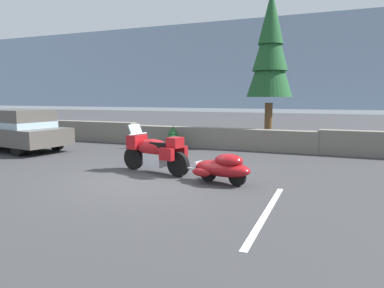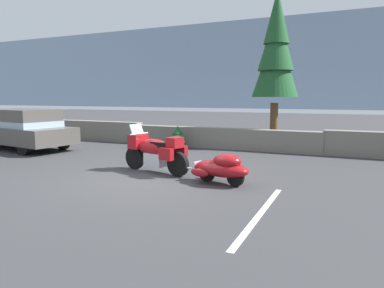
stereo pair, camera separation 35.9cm
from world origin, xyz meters
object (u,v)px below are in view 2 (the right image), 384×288
Objects in this scene: pine_tree_tall at (276,49)px; suv_at_left_edge at (23,129)px; touring_motorcycle at (155,151)px; car_shaped_trailer at (221,167)px.

suv_at_left_edge is at bearing -152.59° from pine_tree_tall.
touring_motorcycle is 0.45× the size of suv_at_left_edge.
touring_motorcycle is 1.03× the size of car_shaped_trailer.
touring_motorcycle is 7.55m from pine_tree_tall.
suv_at_left_edge is (-9.29, 2.15, 0.43)m from car_shaped_trailer.
car_shaped_trailer is at bearing -89.03° from pine_tree_tall.
car_shaped_trailer is (2.15, -0.50, -0.21)m from touring_motorcycle.
touring_motorcycle is 2.21m from car_shaped_trailer.
touring_motorcycle is at bearing -13.05° from suv_at_left_edge.
car_shaped_trailer is 0.44× the size of suv_at_left_edge.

